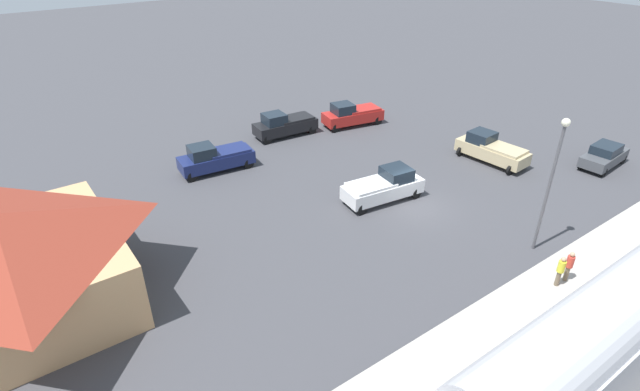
# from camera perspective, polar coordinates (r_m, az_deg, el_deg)

# --- Properties ---
(ground_plane) EXTENTS (200.00, 200.00, 0.00)m
(ground_plane) POSITION_cam_1_polar(r_m,az_deg,el_deg) (32.34, 11.09, -1.24)
(ground_plane) COLOR #424247
(platform) EXTENTS (3.20, 46.00, 0.30)m
(platform) POSITION_cam_1_polar(r_m,az_deg,el_deg) (27.77, 26.12, -9.48)
(platform) COLOR #B7B2A8
(platform) RESTS_ON ground
(station_building) EXTENTS (10.30, 9.80, 5.35)m
(station_building) POSITION_cam_1_polar(r_m,az_deg,el_deg) (26.24, -32.41, -6.61)
(station_building) COLOR tan
(station_building) RESTS_ON ground
(pedestrian_on_platform) EXTENTS (0.36, 0.36, 1.71)m
(pedestrian_on_platform) POSITION_cam_1_polar(r_m,az_deg,el_deg) (26.98, 26.27, -7.73)
(pedestrian_on_platform) COLOR brown
(pedestrian_on_platform) RESTS_ON platform
(pedestrian_waiting_far) EXTENTS (0.36, 0.36, 1.71)m
(pedestrian_waiting_far) POSITION_cam_1_polar(r_m,az_deg,el_deg) (27.52, 27.09, -7.17)
(pedestrian_waiting_far) COLOR brown
(pedestrian_waiting_far) RESTS_ON platform
(pickup_navy) EXTENTS (2.49, 5.57, 2.14)m
(pickup_navy) POSITION_cam_1_polar(r_m,az_deg,el_deg) (36.67, -12.17, 4.32)
(pickup_navy) COLOR navy
(pickup_navy) RESTS_ON ground
(pickup_red) EXTENTS (2.88, 5.66, 2.14)m
(pickup_red) POSITION_cam_1_polar(r_m,az_deg,el_deg) (44.37, 3.73, 9.42)
(pickup_red) COLOR red
(pickup_red) RESTS_ON ground
(sedan_charcoal) EXTENTS (2.20, 4.63, 1.74)m
(sedan_charcoal) POSITION_cam_1_polar(r_m,az_deg,el_deg) (42.31, 30.25, 4.06)
(sedan_charcoal) COLOR #47494F
(sedan_charcoal) RESTS_ON ground
(pickup_white) EXTENTS (2.62, 5.60, 2.14)m
(pickup_white) POSITION_cam_1_polar(r_m,az_deg,el_deg) (32.24, 7.51, 1.09)
(pickup_white) COLOR white
(pickup_white) RESTS_ON ground
(pickup_black) EXTENTS (2.36, 5.53, 2.14)m
(pickup_black) POSITION_cam_1_polar(r_m,az_deg,el_deg) (42.10, -4.19, 8.27)
(pickup_black) COLOR black
(pickup_black) RESTS_ON ground
(pickup_tan) EXTENTS (5.54, 2.82, 2.14)m
(pickup_tan) POSITION_cam_1_polar(r_m,az_deg,el_deg) (39.50, 19.32, 5.14)
(pickup_tan) COLOR #C6B284
(pickup_tan) RESTS_ON ground
(light_pole_near_platform) EXTENTS (0.44, 0.44, 7.78)m
(light_pole_near_platform) POSITION_cam_1_polar(r_m,az_deg,el_deg) (28.04, 25.56, 2.58)
(light_pole_near_platform) COLOR #515156
(light_pole_near_platform) RESTS_ON ground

